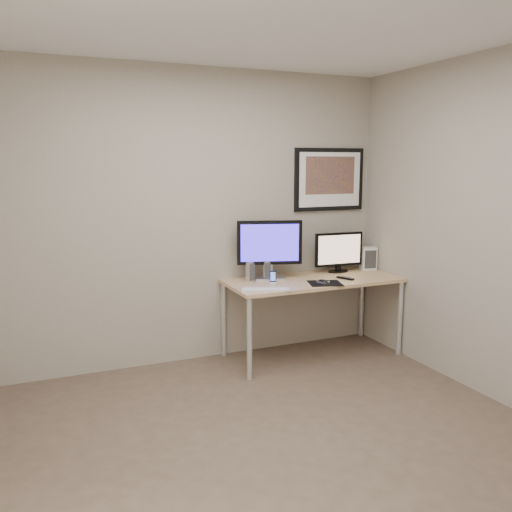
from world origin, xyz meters
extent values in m
plane|color=#4D3E30|center=(0.00, 0.00, 0.00)|extent=(3.60, 3.60, 0.00)
plane|color=white|center=(0.00, 0.00, 2.60)|extent=(3.60, 3.60, 0.00)
plane|color=gray|center=(0.00, 1.70, 1.30)|extent=(3.60, 0.00, 3.60)
plane|color=gray|center=(1.80, 0.00, 1.30)|extent=(0.00, 3.40, 3.40)
cube|color=#9B804B|center=(1.00, 1.35, 0.71)|extent=(1.60, 0.70, 0.03)
cylinder|color=silver|center=(0.24, 1.04, 0.35)|extent=(0.04, 0.04, 0.70)
cylinder|color=silver|center=(0.24, 1.66, 0.35)|extent=(0.04, 0.04, 0.70)
cylinder|color=silver|center=(1.76, 1.04, 0.35)|extent=(0.04, 0.04, 0.70)
cylinder|color=silver|center=(1.76, 1.66, 0.35)|extent=(0.04, 0.04, 0.70)
cube|color=black|center=(1.35, 1.68, 1.62)|extent=(0.75, 0.03, 0.60)
cube|color=silver|center=(1.35, 1.67, 1.62)|extent=(0.67, 0.00, 0.52)
cube|color=orange|center=(1.35, 1.66, 1.66)|extent=(0.54, 0.00, 0.36)
cube|color=silver|center=(0.63, 1.50, 0.74)|extent=(0.32, 0.26, 0.02)
cube|color=silver|center=(0.63, 1.50, 0.81)|extent=(0.06, 0.06, 0.12)
cube|color=black|center=(0.63, 1.50, 1.07)|extent=(0.58, 0.21, 0.40)
cube|color=#2E1DC5|center=(0.63, 1.48, 1.07)|extent=(0.51, 0.16, 0.34)
cube|color=black|center=(1.38, 1.52, 0.74)|extent=(0.22, 0.13, 0.02)
cube|color=black|center=(1.38, 1.52, 0.77)|extent=(0.05, 0.04, 0.05)
cube|color=black|center=(1.38, 1.52, 0.96)|extent=(0.50, 0.06, 0.32)
cube|color=tan|center=(1.38, 1.50, 0.96)|extent=(0.45, 0.03, 0.28)
cylinder|color=silver|center=(0.42, 1.47, 0.82)|extent=(0.08, 0.08, 0.18)
cylinder|color=silver|center=(0.61, 1.50, 0.82)|extent=(0.08, 0.08, 0.17)
cube|color=black|center=(0.58, 1.32, 0.79)|extent=(0.07, 0.07, 0.11)
cube|color=silver|center=(0.42, 1.11, 0.74)|extent=(0.43, 0.26, 0.01)
cube|color=black|center=(1.00, 1.14, 0.73)|extent=(0.35, 0.33, 0.00)
ellipsoid|color=black|center=(0.98, 1.14, 0.75)|extent=(0.09, 0.11, 0.03)
cube|color=black|center=(1.27, 1.22, 0.74)|extent=(0.11, 0.17, 0.02)
cube|color=silver|center=(1.72, 1.51, 0.84)|extent=(0.17, 0.13, 0.23)
camera|label=1|loc=(-1.40, -2.90, 1.78)|focal=38.00mm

